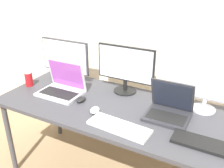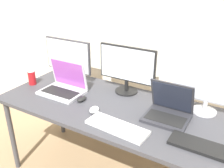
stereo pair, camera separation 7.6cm
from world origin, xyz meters
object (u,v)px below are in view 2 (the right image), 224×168
monitor_center (127,68)px  laptop_secondary (169,110)px  monitor_left (68,58)px  keyboard_aux (200,146)px  soda_can_near_keyboard (32,78)px  work_desk (112,112)px  monitor_right (208,86)px  mouse_by_laptop (82,99)px  laptop_silver (64,85)px  keyboard_main (117,127)px  mouse_by_keyboard (94,110)px

monitor_center → laptop_secondary: monitor_center is taller
monitor_left → monitor_center: bearing=2.7°
keyboard_aux → soda_can_near_keyboard: (-1.52, 0.14, 0.05)m
work_desk → monitor_right: monitor_right is taller
monitor_right → work_desk: bearing=-157.9°
work_desk → mouse_by_laptop: mouse_by_laptop is taller
laptop_silver → keyboard_aux: bearing=-8.3°
work_desk → monitor_left: monitor_left is taller
keyboard_main → mouse_by_laptop: size_ratio=4.24×
laptop_secondary → keyboard_main: 0.39m
laptop_silver → keyboard_aux: size_ratio=0.99×
mouse_by_keyboard → mouse_by_laptop: mouse_by_keyboard is taller
monitor_center → keyboard_aux: (0.71, -0.43, -0.21)m
monitor_left → laptop_silver: (0.14, -0.24, -0.14)m
laptop_silver → laptop_secondary: (0.89, 0.05, -0.00)m
laptop_secondary → soda_can_near_keyboard: size_ratio=2.40×
work_desk → monitor_center: bearing=93.2°
monitor_right → mouse_by_laptop: bearing=-160.4°
monitor_left → laptop_silver: 0.31m
monitor_right → laptop_silver: size_ratio=1.38×
work_desk → soda_can_near_keyboard: size_ratio=14.22×
work_desk → mouse_by_keyboard: 0.18m
work_desk → monitor_right: bearing=22.1°
monitor_left → keyboard_aux: (1.31, -0.41, -0.19)m
monitor_right → keyboard_main: bearing=-131.6°
keyboard_main → work_desk: bearing=130.7°
mouse_by_laptop → keyboard_main: bearing=-27.4°
keyboard_main → keyboard_aux: 0.52m
laptop_silver → laptop_secondary: 0.89m
monitor_left → mouse_by_laptop: (0.36, -0.29, -0.19)m
work_desk → monitor_right: (0.63, 0.26, 0.27)m
monitor_right → soda_can_near_keyboard: 1.48m
monitor_left → monitor_center: (0.59, 0.03, 0.01)m
laptop_secondary → mouse_by_laptop: laptop_secondary is taller
work_desk → mouse_by_laptop: size_ratio=17.95×
monitor_center → keyboard_main: (0.20, -0.51, -0.21)m
monitor_left → keyboard_main: (0.79, -0.49, -0.19)m
monitor_center → work_desk: bearing=-86.8°
soda_can_near_keyboard → mouse_by_keyboard: bearing=-9.1°
laptop_secondary → keyboard_main: laptop_secondary is taller
laptop_secondary → keyboard_aux: (0.27, -0.22, -0.05)m
laptop_silver → monitor_center: bearing=30.4°
monitor_center → monitor_right: size_ratio=1.00×
soda_can_near_keyboard → mouse_by_laptop: bearing=-2.9°
monitor_left → keyboard_aux: 1.38m
work_desk → keyboard_main: bearing=-53.6°
monitor_right → laptop_secondary: 0.33m
keyboard_aux → mouse_by_keyboard: mouse_by_keyboard is taller
laptop_silver → monitor_right: bearing=13.1°
monitor_right → laptop_secondary: monitor_right is taller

